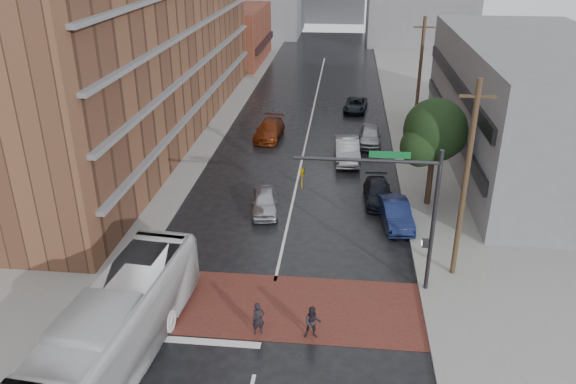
% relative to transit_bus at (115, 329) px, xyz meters
% --- Properties ---
extents(ground, '(160.00, 160.00, 0.00)m').
position_rel_transit_bus_xyz_m(ground, '(5.48, 3.86, -1.64)').
color(ground, black).
rests_on(ground, ground).
extents(crosswalk, '(14.00, 5.00, 0.02)m').
position_rel_transit_bus_xyz_m(crosswalk, '(5.48, 4.36, -1.63)').
color(crosswalk, brown).
rests_on(crosswalk, ground).
extents(sidewalk_west, '(9.00, 90.00, 0.15)m').
position_rel_transit_bus_xyz_m(sidewalk_west, '(-6.02, 28.86, -1.56)').
color(sidewalk_west, gray).
rests_on(sidewalk_west, ground).
extents(sidewalk_east, '(9.00, 90.00, 0.15)m').
position_rel_transit_bus_xyz_m(sidewalk_east, '(16.98, 28.86, -1.56)').
color(sidewalk_east, gray).
rests_on(sidewalk_east, ground).
extents(storefront_west, '(8.00, 16.00, 7.00)m').
position_rel_transit_bus_xyz_m(storefront_west, '(-6.52, 57.86, 1.86)').
color(storefront_west, brown).
rests_on(storefront_west, ground).
extents(building_east, '(11.00, 26.00, 9.00)m').
position_rel_transit_bus_xyz_m(building_east, '(21.98, 23.86, 2.86)').
color(building_east, slate).
rests_on(building_east, ground).
extents(street_tree, '(4.20, 4.10, 6.90)m').
position_rel_transit_bus_xyz_m(street_tree, '(14.00, 15.89, 3.09)').
color(street_tree, '#332319').
rests_on(street_tree, ground).
extents(signal_mast, '(6.50, 0.30, 7.20)m').
position_rel_transit_bus_xyz_m(signal_mast, '(11.33, 6.36, 3.09)').
color(signal_mast, '#2D2D33').
rests_on(signal_mast, ground).
extents(utility_pole_near, '(1.60, 0.26, 10.00)m').
position_rel_transit_bus_xyz_m(utility_pole_near, '(14.28, 7.86, 3.50)').
color(utility_pole_near, '#473321').
rests_on(utility_pole_near, ground).
extents(utility_pole_far, '(1.60, 0.26, 10.00)m').
position_rel_transit_bus_xyz_m(utility_pole_far, '(14.28, 27.86, 3.50)').
color(utility_pole_far, '#473321').
rests_on(utility_pole_far, ground).
extents(transit_bus, '(3.79, 11.96, 3.28)m').
position_rel_transit_bus_xyz_m(transit_bus, '(0.00, 0.00, 0.00)').
color(transit_bus, silver).
rests_on(transit_bus, ground).
extents(pedestrian_a, '(0.66, 0.56, 1.52)m').
position_rel_transit_bus_xyz_m(pedestrian_a, '(5.28, 2.36, -0.88)').
color(pedestrian_a, black).
rests_on(pedestrian_a, ground).
extents(pedestrian_b, '(0.79, 0.64, 1.51)m').
position_rel_transit_bus_xyz_m(pedestrian_b, '(7.59, 2.36, -0.88)').
color(pedestrian_b, black).
rests_on(pedestrian_b, ground).
extents(car_travel_a, '(2.18, 4.15, 1.35)m').
position_rel_transit_bus_xyz_m(car_travel_a, '(3.88, 13.93, -0.97)').
color(car_travel_a, '#ACAEB4').
rests_on(car_travel_a, ground).
extents(car_travel_b, '(2.07, 5.17, 1.67)m').
position_rel_transit_bus_xyz_m(car_travel_b, '(8.85, 23.15, -0.80)').
color(car_travel_b, '#B5B7BD').
rests_on(car_travel_b, ground).
extents(car_travel_c, '(2.35, 5.11, 1.45)m').
position_rel_transit_bus_xyz_m(car_travel_c, '(2.34, 27.61, -0.91)').
color(car_travel_c, '#65220B').
rests_on(car_travel_c, ground).
extents(suv_travel, '(2.49, 4.58, 1.22)m').
position_rel_transit_bus_xyz_m(suv_travel, '(9.58, 36.34, -1.03)').
color(suv_travel, black).
rests_on(suv_travel, ground).
extents(car_parked_near, '(2.07, 4.52, 1.44)m').
position_rel_transit_bus_xyz_m(car_parked_near, '(11.78, 13.07, -0.92)').
color(car_parked_near, '#121B42').
rests_on(car_parked_near, ground).
extents(car_parked_mid, '(1.88, 4.28, 1.22)m').
position_rel_transit_bus_xyz_m(car_parked_mid, '(10.89, 16.12, -1.03)').
color(car_parked_mid, black).
rests_on(car_parked_mid, ground).
extents(car_parked_far, '(1.95, 4.50, 1.51)m').
position_rel_transit_bus_xyz_m(car_parked_far, '(10.68, 26.88, -0.88)').
color(car_parked_far, '#95979C').
rests_on(car_parked_far, ground).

